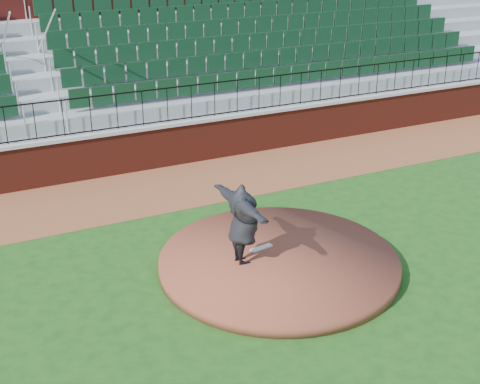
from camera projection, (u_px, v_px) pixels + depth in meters
name	position (u px, v px, depth m)	size (l,w,h in m)	color
ground	(272.00, 276.00, 13.19)	(90.00, 90.00, 0.00)	#1B4915
warning_track	(178.00, 185.00, 17.65)	(34.00, 3.20, 0.01)	brown
field_wall	(157.00, 147.00, 18.74)	(34.00, 0.35, 1.20)	maroon
wall_cap	(156.00, 126.00, 18.48)	(34.00, 0.45, 0.10)	#B7B7B7
wall_railing	(155.00, 107.00, 18.27)	(34.00, 0.05, 1.00)	black
seating_stands	(126.00, 70.00, 20.32)	(34.00, 5.10, 4.60)	gray
concourse_wall	(102.00, 42.00, 22.46)	(34.00, 0.50, 5.50)	maroon
pitchers_mound	(279.00, 262.00, 13.48)	(5.00, 5.00, 0.25)	brown
pitching_rubber	(261.00, 248.00, 13.76)	(0.51, 0.13, 0.03)	silver
pitcher	(243.00, 224.00, 12.91)	(2.13, 0.58, 1.73)	black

